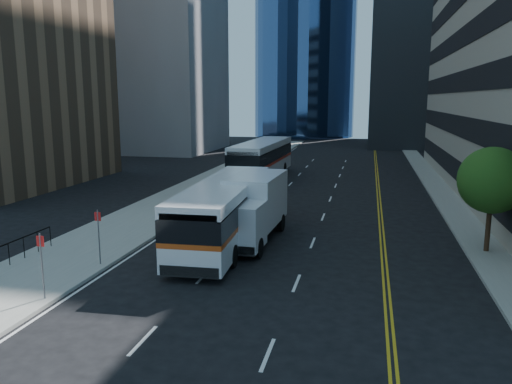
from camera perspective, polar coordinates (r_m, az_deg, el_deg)
ground at (r=19.19m, az=2.27°, el=-12.32°), size 160.00×160.00×0.00m
sidewalk_west at (r=45.15m, az=-5.06°, el=1.12°), size 5.00×90.00×0.15m
sidewalk_east at (r=43.42m, az=20.26°, el=0.12°), size 2.00×90.00×0.15m
midrise_west at (r=76.73m, az=-11.93°, el=17.88°), size 18.00×18.00×35.00m
street_tree at (r=26.33m, az=25.39°, el=1.20°), size 3.20×3.20×5.10m
bus_front at (r=26.05m, az=-3.56°, el=-2.08°), size 3.30×12.63×3.23m
bus_rear at (r=47.24m, az=0.72°, el=3.85°), size 3.39×13.76×3.53m
box_truck at (r=26.41m, az=-0.52°, el=-1.79°), size 2.74×7.25×3.43m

